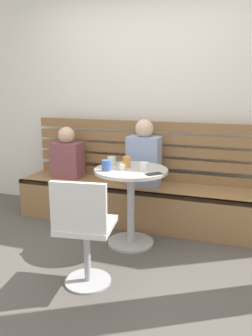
# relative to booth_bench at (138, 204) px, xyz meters

# --- Properties ---
(ground) EXTENTS (8.00, 8.00, 0.00)m
(ground) POSITION_rel_booth_bench_xyz_m (0.00, -1.20, -0.22)
(ground) COLOR #514C47
(back_wall) EXTENTS (5.20, 0.10, 2.90)m
(back_wall) POSITION_rel_booth_bench_xyz_m (0.00, 0.44, 1.23)
(back_wall) COLOR silver
(back_wall) RESTS_ON ground
(booth_bench) EXTENTS (2.70, 0.52, 0.44)m
(booth_bench) POSITION_rel_booth_bench_xyz_m (0.00, 0.00, 0.00)
(booth_bench) COLOR olive
(booth_bench) RESTS_ON ground
(booth_backrest) EXTENTS (2.65, 0.04, 0.66)m
(booth_backrest) POSITION_rel_booth_bench_xyz_m (0.00, 0.24, 0.56)
(booth_backrest) COLOR olive
(booth_backrest) RESTS_ON booth_bench
(cafe_table) EXTENTS (0.68, 0.68, 0.74)m
(cafe_table) POSITION_rel_booth_bench_xyz_m (0.08, -0.52, 0.30)
(cafe_table) COLOR #ADADB2
(cafe_table) RESTS_ON ground
(white_chair) EXTENTS (0.45, 0.45, 0.85)m
(white_chair) POSITION_rel_booth_bench_xyz_m (-0.01, -1.33, 0.24)
(white_chair) COLOR #ADADB2
(white_chair) RESTS_ON ground
(person_adult) EXTENTS (0.34, 0.22, 0.70)m
(person_adult) POSITION_rel_booth_bench_xyz_m (0.05, 0.02, 0.53)
(person_adult) COLOR #8C9EC6
(person_adult) RESTS_ON booth_bench
(person_child_left) EXTENTS (0.34, 0.22, 0.59)m
(person_child_left) POSITION_rel_booth_bench_xyz_m (-0.88, 0.04, 0.48)
(person_child_left) COLOR brown
(person_child_left) RESTS_ON booth_bench
(cup_tumbler_orange) EXTENTS (0.07, 0.07, 0.10)m
(cup_tumbler_orange) POSITION_rel_booth_bench_xyz_m (0.02, -0.46, 0.57)
(cup_tumbler_orange) COLOR orange
(cup_tumbler_orange) RESTS_ON cafe_table
(cup_ceramic_white) EXTENTS (0.08, 0.08, 0.07)m
(cup_ceramic_white) POSITION_rel_booth_bench_xyz_m (0.21, -0.51, 0.55)
(cup_ceramic_white) COLOR white
(cup_ceramic_white) RESTS_ON cafe_table
(cup_mug_blue) EXTENTS (0.08, 0.08, 0.09)m
(cup_mug_blue) POSITION_rel_booth_bench_xyz_m (-0.11, -0.65, 0.57)
(cup_mug_blue) COLOR #3D5B9E
(cup_mug_blue) RESTS_ON cafe_table
(cup_espresso_small) EXTENTS (0.06, 0.06, 0.05)m
(cup_espresso_small) POSITION_rel_booth_bench_xyz_m (0.02, -0.58, 0.55)
(cup_espresso_small) COLOR silver
(cup_espresso_small) RESTS_ON cafe_table
(cup_glass_short) EXTENTS (0.08, 0.08, 0.08)m
(cup_glass_short) POSITION_rel_booth_bench_xyz_m (-0.15, -0.42, 0.56)
(cup_glass_short) COLOR silver
(cup_glass_short) RESTS_ON cafe_table
(phone_on_table) EXTENTS (0.15, 0.15, 0.01)m
(phone_on_table) POSITION_rel_booth_bench_xyz_m (0.33, -0.64, 0.52)
(phone_on_table) COLOR black
(phone_on_table) RESTS_ON cafe_table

